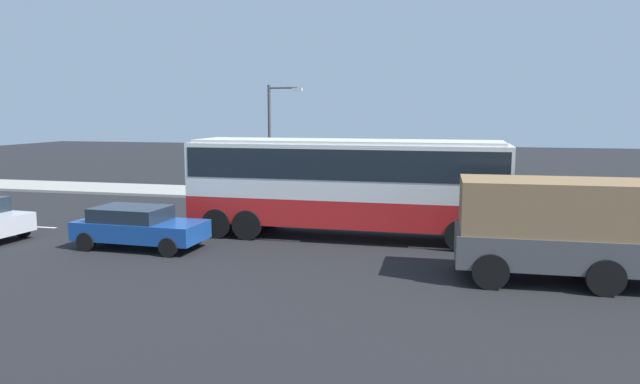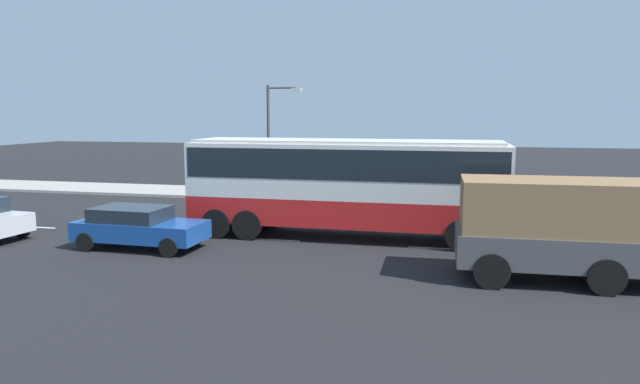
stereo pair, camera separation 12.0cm
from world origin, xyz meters
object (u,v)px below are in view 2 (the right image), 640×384
(cargo_truck, at_px, (603,227))
(street_lamp, at_px, (273,132))
(coach_bus, at_px, (346,178))
(pedestrian_near_curb, at_px, (491,183))
(car_blue_saloon, at_px, (138,226))

(cargo_truck, xyz_separation_m, street_lamp, (-13.29, 12.21, 2.04))
(coach_bus, distance_m, street_lamp, 9.84)
(coach_bus, height_order, pedestrian_near_curb, coach_bus)
(car_blue_saloon, bearing_deg, street_lamp, 85.83)
(pedestrian_near_curb, height_order, street_lamp, street_lamp)
(cargo_truck, bearing_deg, street_lamp, 135.72)
(coach_bus, distance_m, car_blue_saloon, 7.52)
(street_lamp, bearing_deg, car_blue_saloon, -95.80)
(cargo_truck, relative_size, street_lamp, 1.34)
(cargo_truck, distance_m, pedestrian_near_curb, 13.44)
(cargo_truck, bearing_deg, pedestrian_near_curb, 97.47)
(car_blue_saloon, distance_m, street_lamp, 11.81)
(car_blue_saloon, relative_size, street_lamp, 0.76)
(pedestrian_near_curb, bearing_deg, street_lamp, 130.86)
(coach_bus, bearing_deg, cargo_truck, -27.41)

